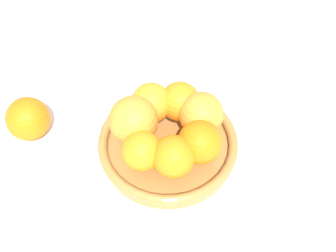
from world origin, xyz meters
TOP-DOWN VIEW (x-y plane):
  - ground_plane at (0.00, 0.00)m, footprint 4.00×4.00m
  - fruit_bowl at (0.00, 0.00)m, footprint 0.24×0.24m
  - orange_pile at (-0.00, -0.00)m, footprint 0.19×0.18m
  - stray_orange at (0.19, -0.15)m, footprint 0.08×0.08m

SIDE VIEW (x-z plane):
  - ground_plane at x=0.00m, z-range 0.00..0.00m
  - fruit_bowl at x=0.00m, z-range 0.00..0.03m
  - stray_orange at x=0.19m, z-range 0.00..0.08m
  - orange_pile at x=0.00m, z-range 0.03..0.11m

